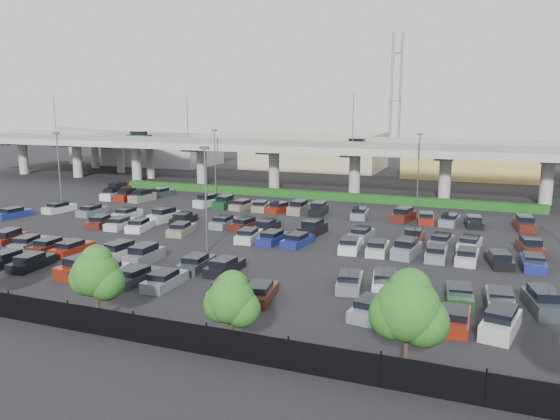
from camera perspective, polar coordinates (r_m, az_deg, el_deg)
name	(u,v)px	position (r m, az deg, el deg)	size (l,w,h in m)	color
ground	(242,234)	(61.15, -4.00, -2.48)	(280.00, 280.00, 0.00)	black
overpass	(324,149)	(89.77, 4.58, 6.33)	(150.00, 13.00, 15.80)	#98978F
on_ramp	(108,139)	(124.28, -17.53, 7.09)	(50.93, 30.13, 8.80)	#98978F
hedge	(311,195)	(83.87, 3.30, 1.59)	(66.00, 1.60, 1.10)	#143B11
fence	(56,314)	(38.65, -22.40, -10.03)	(70.00, 0.10, 2.00)	black
tree_row	(78,270)	(38.35, -20.34, -5.91)	(65.07, 3.66, 5.94)	#332316
parked_cars	(222,235)	(58.28, -6.04, -2.57)	(63.12, 41.66, 1.67)	white
light_poles	(216,174)	(63.62, -6.68, 3.71)	(66.90, 48.38, 10.30)	#56555B
distant_buildings	(424,156)	(116.74, 14.83, 5.48)	(138.00, 24.00, 9.00)	gray
comm_tower	(396,98)	(129.52, 11.99, 11.38)	(2.40, 2.40, 30.00)	#56555B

